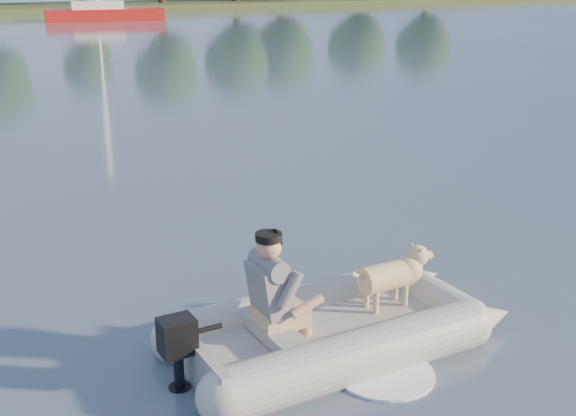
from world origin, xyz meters
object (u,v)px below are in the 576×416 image
dinghy (337,290)px  man (271,285)px  dog (386,281)px  sailboat (104,14)px

dinghy → man: bearing=175.8°
dog → dinghy: bearing=-175.4°
man → sailboat: 49.11m
man → dog: man is taller
dinghy → dog: bearing=4.6°
dog → sailboat: 48.82m
dog → sailboat: bearing=77.8°
dog → sailboat: size_ratio=0.08×
man → sailboat: size_ratio=0.09×
dinghy → dog: (0.63, 0.06, -0.07)m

